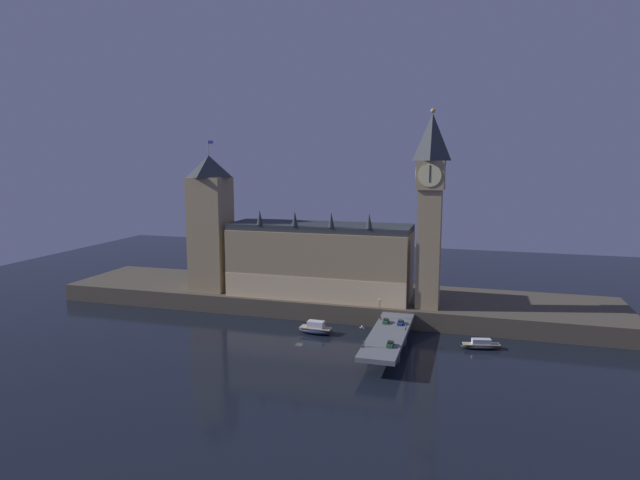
% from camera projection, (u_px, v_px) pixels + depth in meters
% --- Properties ---
extents(ground_plane, '(400.00, 400.00, 0.00)m').
position_uv_depth(ground_plane, '(299.00, 337.00, 179.07)').
color(ground_plane, black).
extents(embankment, '(220.00, 42.00, 6.72)m').
position_uv_depth(embankment, '(330.00, 299.00, 215.61)').
color(embankment, '#4C4438').
rests_on(embankment, ground_plane).
extents(parliament_hall, '(69.71, 22.81, 33.57)m').
position_uv_depth(parliament_hall, '(320.00, 260.00, 206.66)').
color(parliament_hall, tan).
rests_on(parliament_hall, embankment).
extents(clock_tower, '(9.94, 10.05, 69.51)m').
position_uv_depth(clock_tower, '(430.00, 204.00, 185.81)').
color(clock_tower, tan).
rests_on(clock_tower, embankment).
extents(victoria_tower, '(14.47, 14.47, 59.98)m').
position_uv_depth(victoria_tower, '(211.00, 223.00, 214.12)').
color(victoria_tower, tan).
rests_on(victoria_tower, embankment).
extents(bridge, '(10.97, 46.00, 5.90)m').
position_uv_depth(bridge, '(388.00, 338.00, 165.17)').
color(bridge, slate).
rests_on(bridge, ground_plane).
extents(car_northbound_lead, '(1.85, 3.85, 1.42)m').
position_uv_depth(car_northbound_lead, '(386.00, 321.00, 175.29)').
color(car_northbound_lead, '#235633').
rests_on(car_northbound_lead, bridge).
extents(car_southbound_lead, '(1.92, 3.92, 1.48)m').
position_uv_depth(car_southbound_lead, '(390.00, 344.00, 153.20)').
color(car_southbound_lead, '#235633').
rests_on(car_southbound_lead, bridge).
extents(car_southbound_trail, '(1.94, 4.29, 1.34)m').
position_uv_depth(car_southbound_trail, '(401.00, 322.00, 173.88)').
color(car_southbound_trail, navy).
rests_on(car_southbound_trail, bridge).
extents(pedestrian_near_rail, '(0.38, 0.38, 1.71)m').
position_uv_depth(pedestrian_near_rail, '(364.00, 343.00, 152.95)').
color(pedestrian_near_rail, black).
rests_on(pedestrian_near_rail, bridge).
extents(pedestrian_mid_walk, '(0.38, 0.38, 1.84)m').
position_uv_depth(pedestrian_mid_walk, '(406.00, 327.00, 167.59)').
color(pedestrian_mid_walk, black).
rests_on(pedestrian_mid_walk, bridge).
extents(pedestrian_far_rail, '(0.38, 0.38, 1.63)m').
position_uv_depth(pedestrian_far_rail, '(380.00, 317.00, 179.08)').
color(pedestrian_far_rail, black).
rests_on(pedestrian_far_rail, bridge).
extents(street_lamp_near, '(1.34, 0.60, 6.43)m').
position_uv_depth(street_lamp_near, '(362.00, 334.00, 151.82)').
color(street_lamp_near, '#2D3333').
rests_on(street_lamp_near, bridge).
extents(street_lamp_far, '(1.34, 0.60, 6.89)m').
position_uv_depth(street_lamp_far, '(380.00, 306.00, 179.73)').
color(street_lamp_far, '#2D3333').
rests_on(street_lamp_far, bridge).
extents(boat_upstream, '(12.75, 5.64, 4.41)m').
position_uv_depth(boat_upstream, '(316.00, 329.00, 182.66)').
color(boat_upstream, '#1E2842').
rests_on(boat_upstream, ground_plane).
extents(boat_downstream, '(13.41, 6.34, 3.23)m').
position_uv_depth(boat_downstream, '(481.00, 345.00, 167.98)').
color(boat_downstream, '#28282D').
rests_on(boat_downstream, ground_plane).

